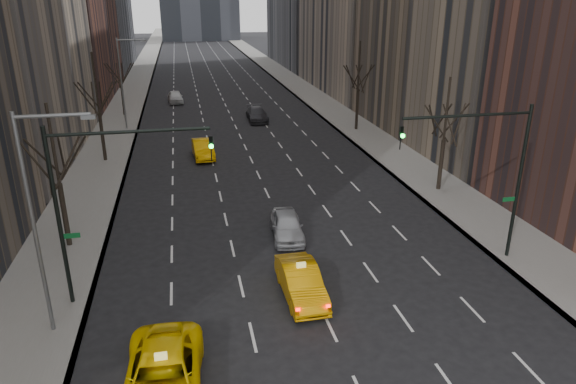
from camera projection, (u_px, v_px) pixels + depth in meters
sidewalk_left at (134, 90)px, 75.75m from camera, size 4.50×320.00×0.15m
sidewalk_right at (296, 84)px, 80.39m from camera, size 4.50×320.00×0.15m
tree_lw_b at (59, 183)px, 26.91m from camera, size 3.36×3.50×7.82m
tree_lw_c at (99, 114)px, 41.44m from camera, size 3.36×3.50×8.74m
tree_lw_d at (121, 85)px, 58.09m from camera, size 3.36×3.50×7.36m
tree_rw_b at (444, 140)px, 35.12m from camera, size 3.36×3.50×7.82m
tree_rw_c at (358, 91)px, 51.48m from camera, size 3.36×3.50×8.74m
traffic_mast_left at (97, 187)px, 21.34m from camera, size 6.69×0.39×8.00m
traffic_mast_right at (492, 160)px, 24.79m from camera, size 6.69×0.39×8.00m
streetlight_near at (40, 205)px, 19.14m from camera, size 2.83×0.22×9.00m
streetlight_far at (124, 75)px, 51.17m from camera, size 2.83×0.22×9.00m
taxi_suv at (163, 378)px, 17.34m from camera, size 2.95×5.89×1.60m
taxi_sedan at (301, 282)px, 23.30m from camera, size 1.69×4.63×1.51m
silver_sedan_ahead at (287, 226)px, 29.12m from camera, size 2.06×4.37×1.44m
far_taxi at (203, 149)px, 43.69m from camera, size 1.87×4.73×1.53m
far_suv_grey at (257, 114)px, 56.66m from camera, size 2.15×5.14×1.48m
far_car_white at (175, 97)px, 66.40m from camera, size 2.11×4.59×1.52m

